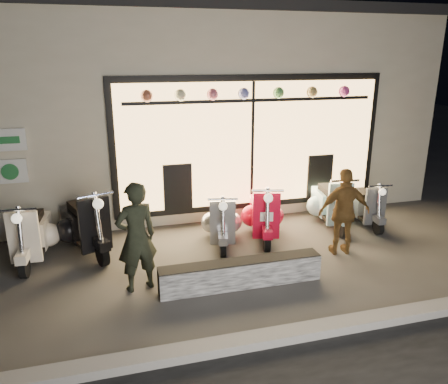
# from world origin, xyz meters

# --- Properties ---
(ground) EXTENTS (40.00, 40.00, 0.00)m
(ground) POSITION_xyz_m (0.00, 0.00, 0.00)
(ground) COLOR #383533
(ground) RESTS_ON ground
(kerb) EXTENTS (40.00, 0.25, 0.12)m
(kerb) POSITION_xyz_m (0.00, -2.00, 0.06)
(kerb) COLOR slate
(kerb) RESTS_ON ground
(shop_building) EXTENTS (10.20, 6.23, 4.20)m
(shop_building) POSITION_xyz_m (0.00, 4.98, 2.10)
(shop_building) COLOR beige
(shop_building) RESTS_ON ground
(graffiti_barrier) EXTENTS (2.39, 0.28, 0.40)m
(graffiti_barrier) POSITION_xyz_m (-0.23, -0.65, 0.20)
(graffiti_barrier) COLOR black
(graffiti_barrier) RESTS_ON ground
(scooter_silver) EXTENTS (0.64, 1.36, 0.97)m
(scooter_silver) POSITION_xyz_m (-0.06, 1.03, 0.39)
(scooter_silver) COLOR black
(scooter_silver) RESTS_ON ground
(scooter_red) EXTENTS (0.71, 1.46, 1.04)m
(scooter_red) POSITION_xyz_m (0.75, 1.08, 0.42)
(scooter_red) COLOR black
(scooter_red) RESTS_ON ground
(scooter_black) EXTENTS (0.86, 1.56, 1.13)m
(scooter_black) POSITION_xyz_m (-2.44, 1.32, 0.45)
(scooter_black) COLOR black
(scooter_black) RESTS_ON ground
(scooter_cream) EXTENTS (0.52, 1.45, 1.03)m
(scooter_cream) POSITION_xyz_m (-3.25, 1.20, 0.42)
(scooter_cream) COLOR black
(scooter_cream) RESTS_ON ground
(scooter_blue) EXTENTS (0.60, 1.46, 1.04)m
(scooter_blue) POSITION_xyz_m (2.23, 1.30, 0.42)
(scooter_blue) COLOR black
(scooter_blue) RESTS_ON ground
(scooter_grey) EXTENTS (0.49, 1.27, 0.91)m
(scooter_grey) POSITION_xyz_m (2.90, 1.15, 0.36)
(scooter_grey) COLOR black
(scooter_grey) RESTS_ON ground
(man) EXTENTS (0.67, 0.53, 1.60)m
(man) POSITION_xyz_m (-1.66, -0.33, 0.80)
(man) COLOR black
(man) RESTS_ON ground
(woman) EXTENTS (0.91, 0.49, 1.47)m
(woman) POSITION_xyz_m (1.76, -0.04, 0.74)
(woman) COLOR brown
(woman) RESTS_ON ground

